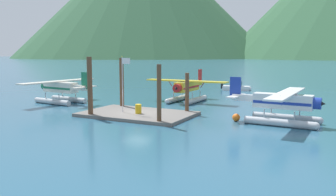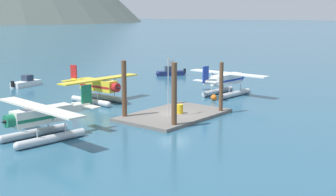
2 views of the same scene
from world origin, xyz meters
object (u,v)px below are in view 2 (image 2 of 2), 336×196
object	(u,v)px
mooring_buoy	(214,97)
seaplane_white_stbd_fwd	(227,82)
seaplane_yellow_bow_centre	(99,88)
boat_white_open_north	(27,83)
seaplane_cream_port_fwd	(42,120)
flagpole	(169,80)
boat_navy_open_east	(170,72)
fuel_drum	(180,109)

from	to	relation	value
mooring_buoy	seaplane_white_stbd_fwd	distance (m)	4.05
seaplane_yellow_bow_centre	boat_white_open_north	distance (m)	16.19
seaplane_white_stbd_fwd	seaplane_cream_port_fwd	bearing A→B (deg)	178.09
mooring_buoy	flagpole	bearing A→B (deg)	-169.75
seaplane_white_stbd_fwd	flagpole	bearing A→B (deg)	-169.79
mooring_buoy	seaplane_cream_port_fwd	distance (m)	22.02
flagpole	seaplane_yellow_bow_centre	bearing A→B (deg)	81.40
boat_navy_open_east	boat_white_open_north	distance (m)	22.12
flagpole	fuel_drum	size ratio (longest dim) A/B	6.10
fuel_drum	mooring_buoy	world-z (taller)	fuel_drum
seaplane_cream_port_fwd	seaplane_white_stbd_fwd	size ratio (longest dim) A/B	1.00
flagpole	seaplane_cream_port_fwd	size ratio (longest dim) A/B	0.51
seaplane_yellow_bow_centre	flagpole	bearing A→B (deg)	-98.60
fuel_drum	mooring_buoy	size ratio (longest dim) A/B	1.29
boat_white_open_north	fuel_drum	bearing A→B (deg)	-93.91
seaplane_cream_port_fwd	seaplane_white_stbd_fwd	xyz separation A→B (m)	(25.72, -0.86, 0.00)
boat_navy_open_east	mooring_buoy	bearing A→B (deg)	-128.52
fuel_drum	seaplane_white_stbd_fwd	bearing A→B (deg)	11.58
flagpole	mooring_buoy	bearing A→B (deg)	10.25
fuel_drum	boat_navy_open_east	world-z (taller)	boat_navy_open_east
boat_navy_open_east	boat_white_open_north	world-z (taller)	same
mooring_buoy	boat_white_open_north	distance (m)	26.29
seaplane_cream_port_fwd	seaplane_yellow_bow_centre	world-z (taller)	same
boat_white_open_north	flagpole	bearing A→B (deg)	-97.31
flagpole	seaplane_yellow_bow_centre	distance (m)	11.51
seaplane_cream_port_fwd	boat_navy_open_east	size ratio (longest dim) A/B	2.44
seaplane_cream_port_fwd	seaplane_yellow_bow_centre	bearing A→B (deg)	30.56
mooring_buoy	seaplane_cream_port_fwd	xyz separation A→B (m)	(-21.93, 1.54, 1.24)
seaplane_cream_port_fwd	flagpole	bearing A→B (deg)	-16.71
flagpole	boat_navy_open_east	xyz separation A→B (m)	(23.92, 18.77, -3.19)
seaplane_yellow_bow_centre	boat_navy_open_east	bearing A→B (deg)	18.83
fuel_drum	seaplane_cream_port_fwd	distance (m)	13.54
fuel_drum	seaplane_yellow_bow_centre	xyz separation A→B (m)	(0.06, 11.21, 0.84)
fuel_drum	mooring_buoy	xyz separation A→B (m)	(8.87, 1.92, -0.40)
mooring_buoy	seaplane_white_stbd_fwd	bearing A→B (deg)	10.10
seaplane_yellow_bow_centre	seaplane_white_stbd_fwd	bearing A→B (deg)	-34.36
fuel_drum	seaplane_white_stbd_fwd	size ratio (longest dim) A/B	0.08
mooring_buoy	boat_navy_open_east	distance (m)	21.56
mooring_buoy	seaplane_white_stbd_fwd	xyz separation A→B (m)	(3.79, 0.68, 1.24)
mooring_buoy	seaplane_yellow_bow_centre	bearing A→B (deg)	133.47
mooring_buoy	fuel_drum	bearing A→B (deg)	-167.79
seaplane_white_stbd_fwd	mooring_buoy	bearing A→B (deg)	-169.90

